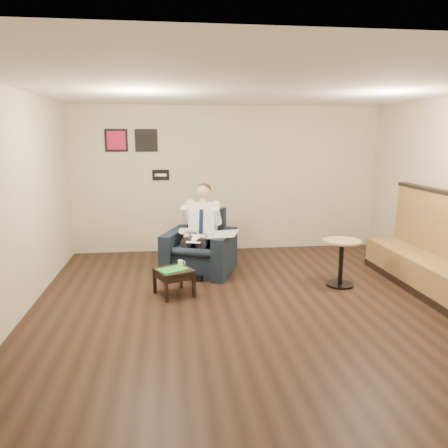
{
  "coord_description": "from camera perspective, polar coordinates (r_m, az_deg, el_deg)",
  "views": [
    {
      "loc": [
        -1.14,
        -5.45,
        2.21
      ],
      "look_at": [
        -0.31,
        1.2,
        0.87
      ],
      "focal_mm": 35.0,
      "sensor_mm": 36.0,
      "label": 1
    }
  ],
  "objects": [
    {
      "name": "cafe_table",
      "position": [
        6.81,
        15.02,
        -4.94
      ],
      "size": [
        0.75,
        0.75,
        0.7
      ],
      "primitive_type": "cylinder",
      "rotation": [
        0.0,
        0.0,
        -0.42
      ],
      "color": "tan",
      "rests_on": "ground"
    },
    {
      "name": "art_print_left",
      "position": [
        8.49,
        -13.89,
        10.56
      ],
      "size": [
        0.42,
        0.03,
        0.42
      ],
      "primitive_type": "cube",
      "color": "#BB1743",
      "rests_on": "wall_back"
    },
    {
      "name": "smartphone",
      "position": [
        6.36,
        -6.75,
        -5.46
      ],
      "size": [
        0.13,
        0.09,
        0.01
      ],
      "primitive_type": "cube",
      "rotation": [
        0.0,
        0.0,
        0.24
      ],
      "color": "black",
      "rests_on": "side_table"
    },
    {
      "name": "lap_papers",
      "position": [
        6.95,
        -3.78,
        -1.91
      ],
      "size": [
        0.32,
        0.39,
        0.01
      ],
      "primitive_type": "cube",
      "rotation": [
        0.0,
        0.0,
        -0.29
      ],
      "color": "white",
      "rests_on": "seated_man"
    },
    {
      "name": "wall_front",
      "position": [
        2.82,
        17.11,
        -5.95
      ],
      "size": [
        6.0,
        0.02,
        2.8
      ],
      "primitive_type": "cube",
      "color": "beige",
      "rests_on": "ground"
    },
    {
      "name": "wall_left",
      "position": [
        5.82,
        -25.75,
        2.15
      ],
      "size": [
        0.02,
        6.0,
        2.8
      ],
      "primitive_type": "cube",
      "color": "beige",
      "rests_on": "ground"
    },
    {
      "name": "banquette",
      "position": [
        6.96,
        25.51,
        -2.28
      ],
      "size": [
        0.66,
        2.78,
        1.42
      ],
      "primitive_type": "cube",
      "color": "olive",
      "rests_on": "ground"
    },
    {
      "name": "seated_man",
      "position": [
        7.04,
        -3.52,
        -1.14
      ],
      "size": [
        0.97,
        1.17,
        1.39
      ],
      "primitive_type": null,
      "rotation": [
        0.0,
        0.0,
        -0.36
      ],
      "color": "white",
      "rests_on": "armchair"
    },
    {
      "name": "side_table",
      "position": [
        6.28,
        -6.55,
        -7.53
      ],
      "size": [
        0.62,
        0.62,
        0.38
      ],
      "primitive_type": "cube",
      "rotation": [
        0.0,
        0.0,
        0.41
      ],
      "color": "black",
      "rests_on": "ground"
    },
    {
      "name": "seating_sign",
      "position": [
        8.47,
        -8.26,
        6.36
      ],
      "size": [
        0.32,
        0.02,
        0.2
      ],
      "primitive_type": "cube",
      "color": "black",
      "rests_on": "wall_back"
    },
    {
      "name": "coffee_mug",
      "position": [
        6.36,
        -5.72,
        -5.08
      ],
      "size": [
        0.09,
        0.09,
        0.08
      ],
      "primitive_type": "cylinder",
      "rotation": [
        0.0,
        0.0,
        0.41
      ],
      "color": "white",
      "rests_on": "side_table"
    },
    {
      "name": "newspaper",
      "position": [
        6.95,
        -0.1,
        -1.32
      ],
      "size": [
        0.59,
        0.66,
        0.01
      ],
      "primitive_type": "cube",
      "rotation": [
        0.0,
        0.0,
        -0.31
      ],
      "color": "silver",
      "rests_on": "armchair"
    },
    {
      "name": "green_folder",
      "position": [
        6.2,
        -6.74,
        -5.89
      ],
      "size": [
        0.47,
        0.43,
        0.01
      ],
      "primitive_type": "cube",
      "rotation": [
        0.0,
        0.0,
        0.55
      ],
      "color": "green",
      "rests_on": "side_table"
    },
    {
      "name": "ceiling",
      "position": [
        5.6,
        4.85,
        17.29
      ],
      "size": [
        6.0,
        6.0,
        0.02
      ],
      "primitive_type": "cube",
      "color": "white",
      "rests_on": "wall_back"
    },
    {
      "name": "armchair",
      "position": [
        7.21,
        -3.19,
        -2.38
      ],
      "size": [
        1.36,
        1.36,
        1.02
      ],
      "primitive_type": "cube",
      "rotation": [
        0.0,
        0.0,
        -0.36
      ],
      "color": "black",
      "rests_on": "ground"
    },
    {
      "name": "ground",
      "position": [
        5.99,
        4.4,
        -10.4
      ],
      "size": [
        6.0,
        6.0,
        0.0
      ],
      "primitive_type": "plane",
      "color": "black",
      "rests_on": "ground"
    },
    {
      "name": "wall_back",
      "position": [
        8.56,
        0.53,
        5.86
      ],
      "size": [
        6.0,
        0.02,
        2.8
      ],
      "primitive_type": "cube",
      "color": "beige",
      "rests_on": "ground"
    },
    {
      "name": "art_print_right",
      "position": [
        8.44,
        -10.12,
        10.71
      ],
      "size": [
        0.42,
        0.03,
        0.42
      ],
      "primitive_type": "cube",
      "color": "black",
      "rests_on": "wall_back"
    }
  ]
}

